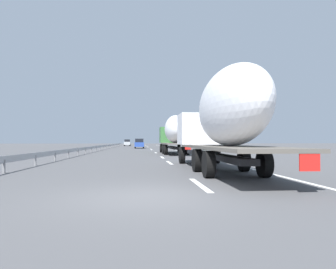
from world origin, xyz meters
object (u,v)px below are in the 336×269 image
truck_trailing (222,117)px  road_sign (179,135)px  car_silver_hatch (127,143)px  truck_lead (174,133)px  car_blue_sedan (139,143)px

truck_trailing → road_sign: 40.75m
car_silver_hatch → truck_lead: bearing=-172.5°
road_sign → truck_lead: bearing=171.4°
road_sign → truck_trailing: bearing=175.6°
truck_lead → car_blue_sedan: (26.29, 3.81, -1.40)m
truck_trailing → car_silver_hatch: (75.47, 7.25, -1.57)m
truck_trailing → car_blue_sedan: 46.55m
truck_lead → car_silver_hatch: (55.40, 7.25, -1.40)m
truck_lead → road_sign: size_ratio=3.55×
truck_trailing → car_silver_hatch: size_ratio=3.19×
truck_trailing → road_sign: size_ratio=4.12×
car_silver_hatch → car_blue_sedan: bearing=-173.3°
car_silver_hatch → car_blue_sedan: (-29.10, -3.44, 0.00)m
truck_trailing → road_sign: (40.63, -3.10, -0.12)m
truck_lead → truck_trailing: size_ratio=0.86×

